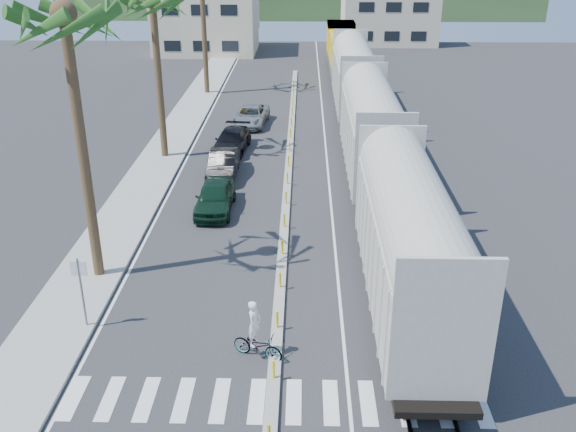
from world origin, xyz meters
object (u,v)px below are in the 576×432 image
object	(u,v)px
car_lead	(215,197)
cyclist	(257,340)
car_second	(223,164)
street_sign	(81,283)

from	to	relation	value
car_lead	cyclist	world-z (taller)	cyclist
car_second	cyclist	distance (m)	18.52
street_sign	car_lead	world-z (taller)	street_sign
car_second	cyclist	size ratio (longest dim) A/B	1.98
car_second	cyclist	xyz separation A→B (m)	(3.34, -18.22, -0.07)
cyclist	car_lead	bearing A→B (deg)	37.37
car_lead	car_second	xyz separation A→B (m)	(-0.18, 5.28, -0.03)
car_lead	cyclist	xyz separation A→B (m)	(3.16, -12.94, -0.10)
street_sign	car_lead	size ratio (longest dim) A/B	0.63
street_sign	car_lead	xyz separation A→B (m)	(3.50, 11.27, -1.16)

